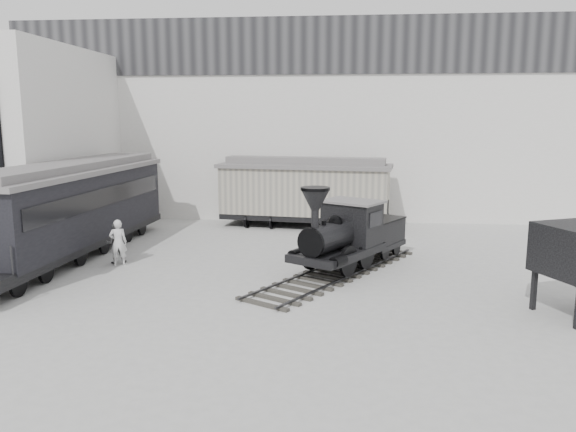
# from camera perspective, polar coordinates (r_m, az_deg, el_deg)

# --- Properties ---
(ground) EXTENTS (90.00, 90.00, 0.00)m
(ground) POSITION_cam_1_polar(r_m,az_deg,el_deg) (18.06, 0.81, -8.47)
(ground) COLOR #9E9E9B
(north_wall) EXTENTS (34.00, 2.51, 11.00)m
(north_wall) POSITION_cam_1_polar(r_m,az_deg,el_deg) (32.10, 2.92, 9.66)
(north_wall) COLOR silver
(north_wall) RESTS_ON ground
(west_pavilion) EXTENTS (7.00, 12.11, 9.00)m
(west_pavilion) POSITION_cam_1_polar(r_m,az_deg,el_deg) (31.36, -25.25, 6.79)
(west_pavilion) COLOR silver
(west_pavilion) RESTS_ON ground
(locomotive) EXTENTS (6.56, 9.02, 3.29)m
(locomotive) POSITION_cam_1_polar(r_m,az_deg,el_deg) (21.29, 6.03, -2.29)
(locomotive) COLOR #292622
(locomotive) RESTS_ON ground
(boxcar) EXTENTS (9.30, 4.01, 3.69)m
(boxcar) POSITION_cam_1_polar(r_m,az_deg,el_deg) (29.53, 1.70, 2.59)
(boxcar) COLOR black
(boxcar) RESTS_ON ground
(passenger_coach) EXTENTS (3.69, 13.71, 3.63)m
(passenger_coach) POSITION_cam_1_polar(r_m,az_deg,el_deg) (24.87, -21.07, 0.71)
(passenger_coach) COLOR black
(passenger_coach) RESTS_ON ground
(visitor_a) EXTENTS (0.77, 0.63, 1.82)m
(visitor_a) POSITION_cam_1_polar(r_m,az_deg,el_deg) (22.88, -16.87, -2.59)
(visitor_a) COLOR silver
(visitor_a) RESTS_ON ground
(visitor_b) EXTENTS (0.95, 0.84, 1.61)m
(visitor_b) POSITION_cam_1_polar(r_m,az_deg,el_deg) (23.28, -17.11, -2.66)
(visitor_b) COLOR #444445
(visitor_b) RESTS_ON ground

